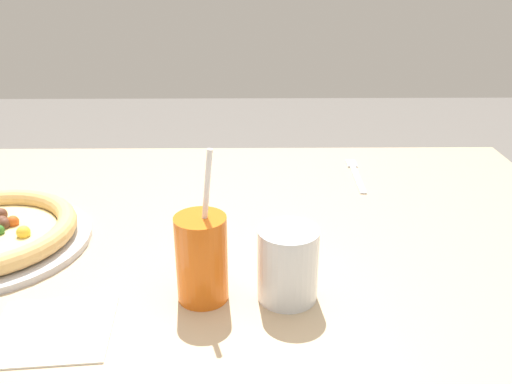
% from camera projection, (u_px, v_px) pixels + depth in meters
% --- Properties ---
extents(dining_table, '(1.32, 0.91, 0.75)m').
position_uv_depth(dining_table, '(245.00, 274.00, 1.07)').
color(dining_table, tan).
rests_on(dining_table, ground).
extents(drink_cup_colored, '(0.08, 0.08, 0.24)m').
position_uv_depth(drink_cup_colored, '(202.00, 258.00, 0.79)').
color(drink_cup_colored, orange).
rests_on(drink_cup_colored, dining_table).
extents(water_cup_clear, '(0.09, 0.09, 0.11)m').
position_uv_depth(water_cup_clear, '(288.00, 264.00, 0.80)').
color(water_cup_clear, silver).
rests_on(water_cup_clear, dining_table).
extents(paper_napkin, '(0.17, 0.16, 0.00)m').
position_uv_depth(paper_napkin, '(52.00, 331.00, 0.74)').
color(paper_napkin, white).
rests_on(paper_napkin, dining_table).
extents(fork, '(0.03, 0.20, 0.00)m').
position_uv_depth(fork, '(356.00, 174.00, 1.27)').
color(fork, silver).
rests_on(fork, dining_table).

